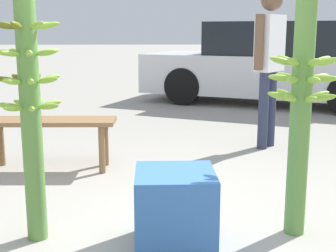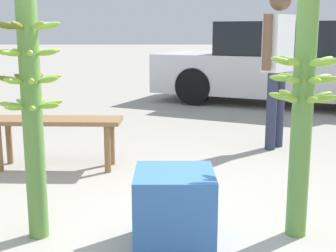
# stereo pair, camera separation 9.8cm
# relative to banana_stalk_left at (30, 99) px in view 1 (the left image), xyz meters

# --- Properties ---
(ground_plane) EXTENTS (80.00, 80.00, 0.00)m
(ground_plane) POSITION_rel_banana_stalk_left_xyz_m (0.77, -0.13, -0.89)
(ground_plane) COLOR #9E998E
(banana_stalk_left) EXTENTS (0.40, 0.40, 1.71)m
(banana_stalk_left) POSITION_rel_banana_stalk_left_xyz_m (0.00, 0.00, 0.00)
(banana_stalk_left) COLOR #5B8C3D
(banana_stalk_left) RESTS_ON ground_plane
(banana_stalk_center) EXTENTS (0.42, 0.42, 1.67)m
(banana_stalk_center) POSITION_rel_banana_stalk_left_xyz_m (1.66, 0.03, -0.03)
(banana_stalk_center) COLOR #5B8C3D
(banana_stalk_center) RESTS_ON ground_plane
(vendor_person) EXTENTS (0.46, 0.51, 1.73)m
(vendor_person) POSITION_rel_banana_stalk_left_xyz_m (2.02, 2.29, 0.15)
(vendor_person) COLOR #2D334C
(vendor_person) RESTS_ON ground_plane
(market_bench) EXTENTS (1.25, 0.39, 0.48)m
(market_bench) POSITION_rel_banana_stalk_left_xyz_m (-0.23, 1.52, -0.50)
(market_bench) COLOR olive
(market_bench) RESTS_ON ground_plane
(parked_car) EXTENTS (4.73, 3.44, 1.44)m
(parked_car) POSITION_rel_banana_stalk_left_xyz_m (2.90, 5.50, -0.20)
(parked_car) COLOR silver
(parked_car) RESTS_ON ground_plane
(produce_crate) EXTENTS (0.47, 0.47, 0.47)m
(produce_crate) POSITION_rel_banana_stalk_left_xyz_m (0.87, -0.14, -0.66)
(produce_crate) COLOR #386BB2
(produce_crate) RESTS_ON ground_plane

